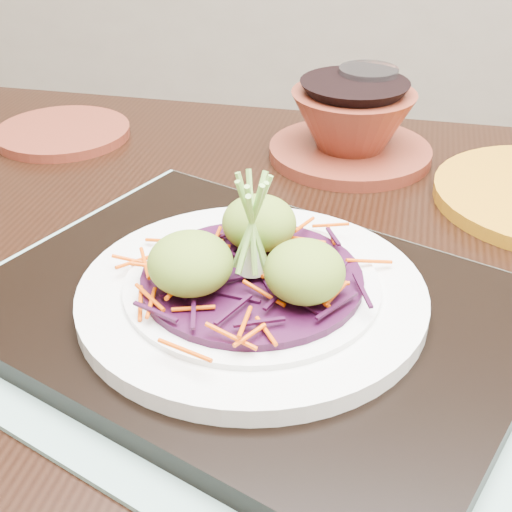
# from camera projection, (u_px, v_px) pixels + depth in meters

# --- Properties ---
(dining_table) EXTENTS (1.26, 0.89, 0.74)m
(dining_table) POSITION_uv_depth(u_px,v_px,m) (306.00, 394.00, 0.59)
(dining_table) COLOR black
(dining_table) RESTS_ON ground
(placemat) EXTENTS (0.53, 0.49, 0.00)m
(placemat) POSITION_uv_depth(u_px,v_px,m) (252.00, 324.00, 0.51)
(placemat) COLOR gray
(placemat) RESTS_ON dining_table
(serving_tray) EXTENTS (0.46, 0.41, 0.02)m
(serving_tray) POSITION_uv_depth(u_px,v_px,m) (252.00, 312.00, 0.50)
(serving_tray) COLOR black
(serving_tray) RESTS_ON placemat
(white_plate) EXTENTS (0.24, 0.24, 0.02)m
(white_plate) POSITION_uv_depth(u_px,v_px,m) (252.00, 293.00, 0.49)
(white_plate) COLOR white
(white_plate) RESTS_ON serving_tray
(cabbage_bed) EXTENTS (0.15, 0.15, 0.01)m
(cabbage_bed) POSITION_uv_depth(u_px,v_px,m) (252.00, 278.00, 0.49)
(cabbage_bed) COLOR #350A2B
(cabbage_bed) RESTS_ON white_plate
(carrot_julienne) EXTENTS (0.19, 0.19, 0.01)m
(carrot_julienne) POSITION_uv_depth(u_px,v_px,m) (252.00, 269.00, 0.48)
(carrot_julienne) COLOR #DC4803
(carrot_julienne) RESTS_ON cabbage_bed
(guacamole_scoops) EXTENTS (0.13, 0.12, 0.04)m
(guacamole_scoops) POSITION_uv_depth(u_px,v_px,m) (252.00, 252.00, 0.48)
(guacamole_scoops) COLOR #5B7824
(guacamole_scoops) RESTS_ON cabbage_bed
(scallion_garnish) EXTENTS (0.06, 0.06, 0.08)m
(scallion_garnish) POSITION_uv_depth(u_px,v_px,m) (252.00, 227.00, 0.47)
(scallion_garnish) COLOR #7CB448
(scallion_garnish) RESTS_ON cabbage_bed
(terracotta_side_plate) EXTENTS (0.18, 0.18, 0.01)m
(terracotta_side_plate) POSITION_uv_depth(u_px,v_px,m) (63.00, 132.00, 0.81)
(terracotta_side_plate) COLOR maroon
(terracotta_side_plate) RESTS_ON dining_table
(water_glass) EXTENTS (0.08, 0.08, 0.09)m
(water_glass) POSITION_uv_depth(u_px,v_px,m) (365.00, 109.00, 0.76)
(water_glass) COLOR white
(water_glass) RESTS_ON dining_table
(terracotta_bowl_set) EXTENTS (0.21, 0.21, 0.07)m
(terracotta_bowl_set) POSITION_uv_depth(u_px,v_px,m) (351.00, 129.00, 0.74)
(terracotta_bowl_set) COLOR maroon
(terracotta_bowl_set) RESTS_ON dining_table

